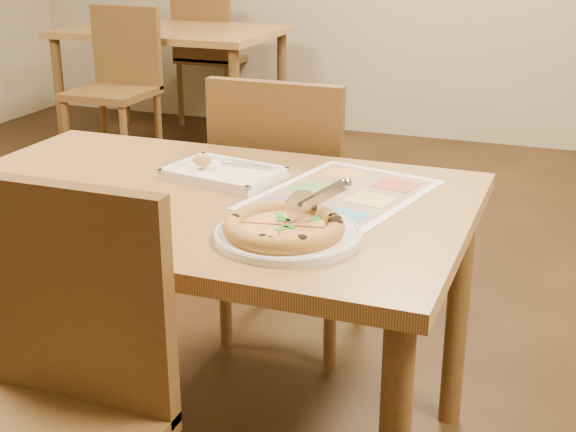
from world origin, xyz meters
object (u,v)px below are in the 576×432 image
(pizza, at_px, (284,227))
(menu, at_px, (342,194))
(appetizer_tray, at_px, (222,174))
(bg_chair_near, at_px, (119,69))
(bg_chair_far, at_px, (208,43))
(pizza_cutter, at_px, (317,199))
(plate, at_px, (288,235))
(dining_table, at_px, (197,227))
(chair_far, at_px, (285,183))
(chair_near, at_px, (46,375))
(bg_table, at_px, (171,42))

(pizza, xyz_separation_m, menu, (0.03, 0.32, -0.03))
(pizza, relative_size, appetizer_tray, 0.82)
(bg_chair_near, xyz_separation_m, bg_chair_far, (0.00, 1.10, 0.00))
(pizza_cutter, relative_size, menu, 0.23)
(plate, height_order, menu, plate)
(dining_table, relative_size, bg_chair_far, 2.77)
(plate, relative_size, menu, 0.65)
(chair_far, relative_size, plate, 1.55)
(menu, bearing_deg, plate, -93.75)
(bg_chair_near, height_order, pizza_cutter, bg_chair_near)
(dining_table, xyz_separation_m, chair_far, (-0.00, 0.60, -0.07))
(bg_chair_far, bearing_deg, pizza_cutter, 119.56)
(chair_near, height_order, bg_chair_far, same)
(chair_near, distance_m, plate, 0.54)
(bg_table, bearing_deg, menu, -54.29)
(chair_near, distance_m, appetizer_tray, 0.76)
(pizza_cutter, bearing_deg, chair_far, 70.73)
(dining_table, relative_size, bg_table, 1.00)
(bg_chair_far, bearing_deg, appetizer_tray, 116.92)
(plate, relative_size, pizza_cutter, 2.85)
(pizza, relative_size, pizza_cutter, 2.36)
(dining_table, xyz_separation_m, bg_chair_far, (-1.60, 3.30, -0.07))
(bg_table, relative_size, menu, 2.80)
(chair_far, distance_m, pizza_cutter, 0.87)
(pizza_cutter, distance_m, menu, 0.28)
(chair_near, xyz_separation_m, plate, (0.31, 0.41, 0.16))
(chair_near, bearing_deg, pizza, 52.80)
(dining_table, height_order, bg_chair_far, bg_chair_far)
(chair_far, relative_size, bg_chair_far, 1.00)
(appetizer_tray, bearing_deg, bg_chair_far, 116.92)
(bg_table, bearing_deg, chair_far, -53.95)
(chair_far, xyz_separation_m, bg_chair_near, (-1.60, 1.60, 0.00))
(plate, height_order, appetizer_tray, appetizer_tray)
(chair_near, xyz_separation_m, bg_chair_near, (-1.60, 2.80, 0.00))
(bg_table, relative_size, appetizer_tray, 4.26)
(chair_near, height_order, chair_far, same)
(dining_table, height_order, chair_near, chair_near)
(menu, bearing_deg, dining_table, -160.75)
(chair_near, relative_size, appetizer_tray, 1.54)
(pizza_cutter, bearing_deg, bg_table, 78.85)
(plate, relative_size, pizza, 1.21)
(chair_near, distance_m, bg_chair_near, 3.22)
(bg_chair_near, xyz_separation_m, pizza, (1.90, -2.40, 0.18))
(chair_far, distance_m, bg_chair_near, 2.26)
(dining_table, distance_m, pizza, 0.38)
(bg_chair_near, xyz_separation_m, plate, (1.91, -2.39, 0.16))
(pizza_cutter, xyz_separation_m, menu, (-0.03, 0.27, -0.08))
(chair_far, height_order, plate, chair_far)
(plate, bearing_deg, pizza_cutter, 38.66)
(bg_chair_far, bearing_deg, bg_chair_near, 90.00)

